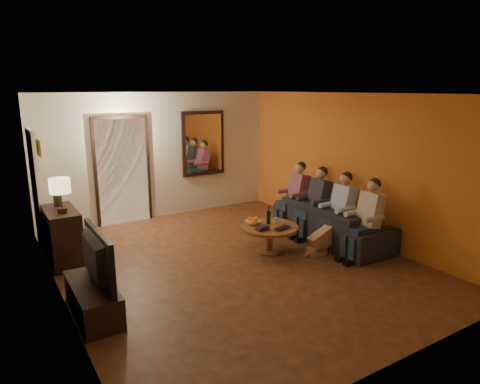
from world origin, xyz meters
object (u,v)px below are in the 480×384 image
person_b (340,213)px  coffee_table (269,239)px  person_a (367,222)px  person_d (295,198)px  dresser (63,236)px  tv (89,259)px  dog (322,238)px  table_lamp (61,196)px  tv_stand (93,299)px  sofa (331,222)px  laptop (285,229)px  wine_bottle (269,215)px  person_c (316,205)px  bowl (253,222)px

person_b → coffee_table: (-1.16, 0.43, -0.38)m
person_a → person_b: size_ratio=1.00×
person_b → person_d: size_ratio=1.00×
dresser → tv: tv is taller
tv → coffee_table: (3.01, 0.56, -0.50)m
tv → dog: bearing=-89.9°
dog → coffee_table: bearing=143.1°
table_lamp → tv_stand: (0.00, -1.66, -0.94)m
table_lamp → sofa: (4.27, -1.24, -0.79)m
person_a → laptop: 1.31m
person_d → dog: person_d is taller
dresser → sofa: size_ratio=0.42×
sofa → person_b: person_b is taller
coffee_table → wine_bottle: (0.05, 0.10, 0.38)m
person_c → coffee_table: size_ratio=1.25×
person_b → coffee_table: size_ratio=1.25×
dog → wine_bottle: (-0.62, 0.65, 0.32)m
person_c → sofa: bearing=-71.6°
sofa → person_d: size_ratio=1.95×
bowl → dresser: bearing=158.6°
dresser → table_lamp: 0.74m
tv_stand → wine_bottle: wine_bottle is taller
person_d → bowl: 1.46m
tv_stand → dog: size_ratio=2.10×
person_d → coffee_table: (-1.16, -0.77, -0.38)m
tv_stand → tv: size_ratio=1.03×
dog → sofa: bearing=38.0°
coffee_table → bowl: bowl is taller
tv → bowl: 2.94m
wine_bottle → laptop: bearing=-82.5°
dresser → person_a: bearing=-29.4°
person_d → bowl: person_d is taller
person_a → coffee_table: bearing=138.6°
person_a → sofa: bearing=83.7°
wine_bottle → person_d: bearing=31.1°
table_lamp → coffee_table: bearing=-20.2°
tv → person_a: 4.20m
person_d → wine_bottle: size_ratio=3.87×
table_lamp → person_a: size_ratio=0.45×
table_lamp → coffee_table: table_lamp is taller
sofa → wine_bottle: wine_bottle is taller
wine_bottle → bowl: bearing=152.4°
tv_stand → person_d: 4.40m
table_lamp → dog: 4.12m
person_d → bowl: (-1.34, -0.55, -0.12)m
person_c → bowl: person_c is taller
sofa → person_d: (-0.10, 0.90, 0.26)m
sofa → person_c: 0.41m
coffee_table → person_b: bearing=-20.2°
tv_stand → person_c: (4.17, 0.73, 0.40)m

